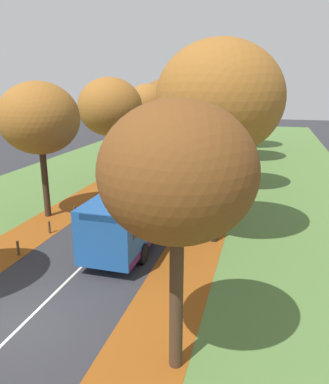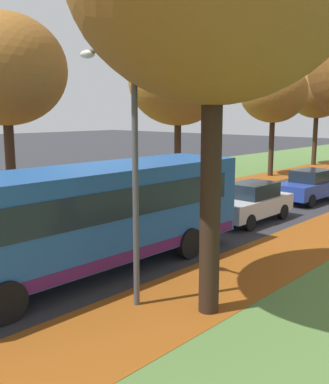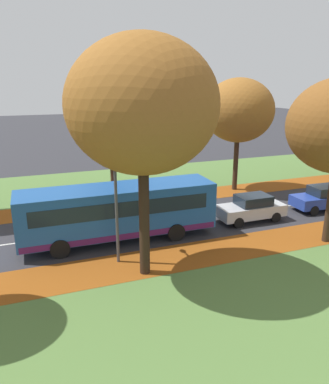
# 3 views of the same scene
# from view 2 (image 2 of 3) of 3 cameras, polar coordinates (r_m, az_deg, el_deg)

# --- Properties ---
(grass_verge_left) EXTENTS (12.00, 90.00, 0.01)m
(grass_verge_left) POSITION_cam_2_polar(r_m,az_deg,el_deg) (28.20, -4.51, 0.88)
(grass_verge_left) COLOR #517538
(grass_verge_left) RESTS_ON ground
(leaf_litter_left) EXTENTS (2.80, 60.00, 0.00)m
(leaf_litter_left) POSITION_cam_2_polar(r_m,az_deg,el_deg) (20.91, -7.99, -2.40)
(leaf_litter_left) COLOR #8C4714
(leaf_litter_left) RESTS_ON grass_verge_left
(leaf_litter_right) EXTENTS (2.80, 60.00, 0.00)m
(leaf_litter_right) POSITION_cam_2_polar(r_m,az_deg,el_deg) (15.18, 14.84, -7.43)
(leaf_litter_right) COLOR #8C4714
(leaf_litter_right) RESTS_ON grass_verge_right
(road_centre_line) EXTENTS (0.12, 80.00, 0.01)m
(road_centre_line) POSITION_cam_2_polar(r_m,az_deg,el_deg) (22.44, 11.69, -1.68)
(road_centre_line) COLOR silver
(road_centre_line) RESTS_ON ground
(tree_left_near) EXTENTS (4.73, 4.73, 8.24)m
(tree_left_near) POSITION_cam_2_polar(r_m,az_deg,el_deg) (18.76, -19.61, 14.37)
(tree_left_near) COLOR #382619
(tree_left_near) RESTS_ON ground
(tree_left_mid) EXTENTS (5.30, 5.30, 8.56)m
(tree_left_mid) POSITION_cam_2_polar(r_m,az_deg,el_deg) (24.61, 1.73, 13.94)
(tree_left_mid) COLOR #382619
(tree_left_mid) RESTS_ON ground
(tree_left_far) EXTENTS (4.67, 4.67, 7.98)m
(tree_left_far) POSITION_cam_2_polar(r_m,az_deg,el_deg) (33.01, 13.68, 12.15)
(tree_left_far) COLOR #382619
(tree_left_far) RESTS_ON ground
(tree_left_distant) EXTENTS (5.01, 5.01, 8.53)m
(tree_left_distant) POSITION_cam_2_polar(r_m,az_deg,el_deg) (41.08, 18.87, 11.98)
(tree_left_distant) COLOR #382619
(tree_left_distant) RESTS_ON ground
(bollard_fifth) EXTENTS (0.12, 0.12, 0.67)m
(bollard_fifth) POSITION_cam_2_polar(r_m,az_deg,el_deg) (17.91, -15.05, -3.69)
(bollard_fifth) COLOR #4C3823
(bollard_fifth) RESTS_ON ground
(streetlamp_right) EXTENTS (1.89, 0.28, 6.00)m
(streetlamp_right) POSITION_cam_2_polar(r_m,az_deg,el_deg) (10.27, -5.04, 5.86)
(streetlamp_right) COLOR #47474C
(streetlamp_right) RESTS_ON ground
(bus) EXTENTS (2.75, 10.43, 2.98)m
(bus) POSITION_cam_2_polar(r_m,az_deg,el_deg) (12.69, -9.48, -2.74)
(bus) COLOR #1E5199
(bus) RESTS_ON ground
(car_silver_lead) EXTENTS (1.80, 4.21, 1.62)m
(car_silver_lead) POSITION_cam_2_polar(r_m,az_deg,el_deg) (19.00, 10.94, -1.27)
(car_silver_lead) COLOR #B7BABF
(car_silver_lead) RESTS_ON ground
(car_blue_following) EXTENTS (1.92, 4.27, 1.62)m
(car_blue_following) POSITION_cam_2_polar(r_m,az_deg,el_deg) (24.01, 17.95, 0.76)
(car_blue_following) COLOR #233D9E
(car_blue_following) RESTS_ON ground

